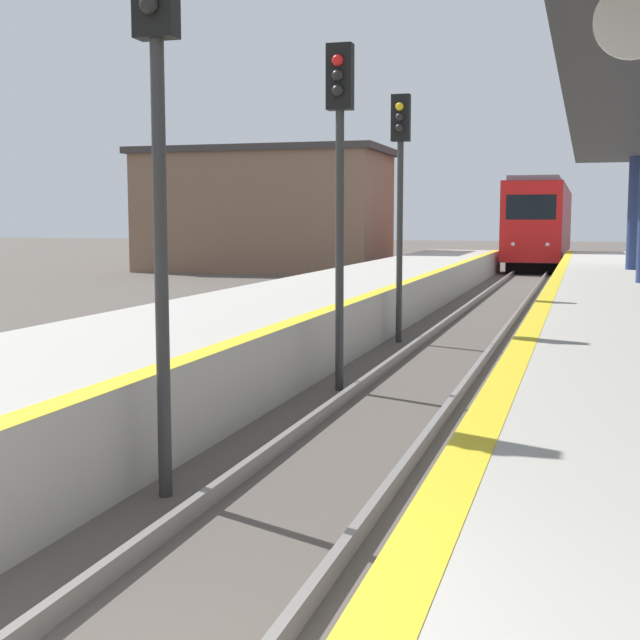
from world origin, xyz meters
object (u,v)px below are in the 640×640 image
(train, at_px, (543,223))
(signal_far, at_px, (400,172))
(signal_mid, at_px, (340,153))
(signal_near, at_px, (157,109))

(train, distance_m, signal_far, 33.72)
(train, bearing_deg, signal_mid, -91.50)
(signal_mid, xyz_separation_m, signal_far, (-0.19, 5.19, 0.00))
(train, xyz_separation_m, signal_mid, (-1.02, -38.87, 1.15))
(signal_mid, relative_size, signal_far, 1.00)
(signal_far, bearing_deg, train, 87.94)
(signal_near, bearing_deg, signal_mid, 88.03)
(signal_near, bearing_deg, signal_far, 90.08)
(signal_mid, bearing_deg, signal_near, -91.97)
(train, xyz_separation_m, signal_far, (-1.21, -33.67, 1.15))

